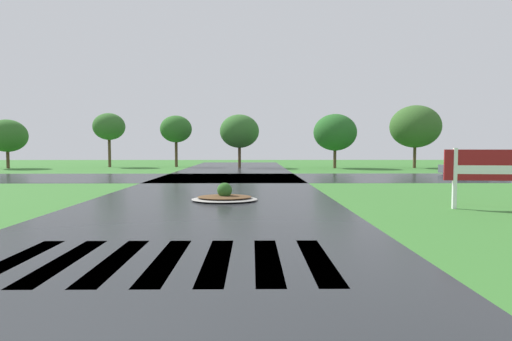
# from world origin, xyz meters

# --- Properties ---
(asphalt_roadway) EXTENTS (9.27, 80.00, 0.01)m
(asphalt_roadway) POSITION_xyz_m (0.00, 10.00, 0.00)
(asphalt_roadway) COLOR #232628
(asphalt_roadway) RESTS_ON ground
(asphalt_cross_road) EXTENTS (90.00, 8.34, 0.01)m
(asphalt_cross_road) POSITION_xyz_m (0.00, 23.38, 0.00)
(asphalt_cross_road) COLOR #232628
(asphalt_cross_road) RESTS_ON ground
(crosswalk_stripes) EXTENTS (5.85, 3.07, 0.01)m
(crosswalk_stripes) POSITION_xyz_m (0.00, 3.64, 0.00)
(crosswalk_stripes) COLOR white
(crosswalk_stripes) RESTS_ON ground
(estate_billboard) EXTENTS (3.12, 0.39, 1.98)m
(estate_billboard) POSITION_xyz_m (9.34, 9.63, 1.34)
(estate_billboard) COLOR white
(estate_billboard) RESTS_ON ground
(median_island) EXTENTS (2.47, 1.93, 0.68)m
(median_island) POSITION_xyz_m (0.50, 11.80, 0.14)
(median_island) COLOR #9E9B93
(median_island) RESTS_ON ground
(car_white_sedan) EXTENTS (4.35, 2.35, 1.23)m
(car_white_sedan) POSITION_xyz_m (17.04, 25.31, 0.57)
(car_white_sedan) COLOR #4C545B
(car_white_sedan) RESTS_ON ground
(background_treeline) EXTENTS (42.29, 6.22, 5.92)m
(background_treeline) POSITION_xyz_m (2.69, 36.12, 3.61)
(background_treeline) COLOR #4C3823
(background_treeline) RESTS_ON ground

